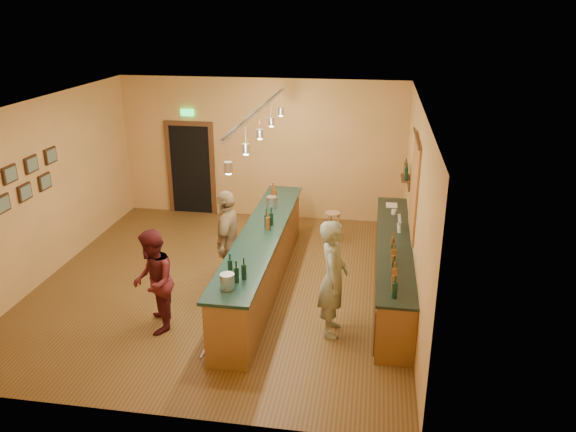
% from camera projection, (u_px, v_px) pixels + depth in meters
% --- Properties ---
extents(floor, '(7.00, 7.00, 0.00)m').
position_uv_depth(floor, '(224.00, 283.00, 10.11)').
color(floor, brown).
rests_on(floor, ground).
extents(ceiling, '(6.50, 7.00, 0.02)m').
position_uv_depth(ceiling, '(216.00, 105.00, 8.97)').
color(ceiling, silver).
rests_on(ceiling, wall_back).
extents(wall_back, '(6.50, 0.02, 3.20)m').
position_uv_depth(wall_back, '(262.00, 149.00, 12.77)').
color(wall_back, tan).
rests_on(wall_back, floor).
extents(wall_front, '(6.50, 0.02, 3.20)m').
position_uv_depth(wall_front, '(138.00, 299.00, 6.31)').
color(wall_front, tan).
rests_on(wall_front, floor).
extents(wall_left, '(0.02, 7.00, 3.20)m').
position_uv_depth(wall_left, '(44.00, 190.00, 10.02)').
color(wall_left, tan).
rests_on(wall_left, floor).
extents(wall_right, '(0.02, 7.00, 3.20)m').
position_uv_depth(wall_right, '(415.00, 209.00, 9.06)').
color(wall_right, tan).
rests_on(wall_right, floor).
extents(doorway, '(1.15, 0.09, 2.48)m').
position_uv_depth(doorway, '(191.00, 167.00, 13.16)').
color(doorway, black).
rests_on(doorway, wall_back).
extents(tapestry, '(0.03, 1.40, 1.60)m').
position_uv_depth(tapestry, '(414.00, 187.00, 9.35)').
color(tapestry, maroon).
rests_on(tapestry, wall_right).
extents(bottle_shelf, '(0.17, 0.55, 0.54)m').
position_uv_depth(bottle_shelf, '(406.00, 172.00, 10.81)').
color(bottle_shelf, '#532918').
rests_on(bottle_shelf, wall_right).
extents(picture_grid, '(0.06, 2.20, 0.70)m').
position_uv_depth(picture_grid, '(18.00, 184.00, 9.19)').
color(picture_grid, '#382111').
rests_on(picture_grid, wall_left).
extents(back_counter, '(0.60, 4.55, 1.27)m').
position_uv_depth(back_counter, '(393.00, 265.00, 9.67)').
color(back_counter, brown).
rests_on(back_counter, floor).
extents(tasting_bar, '(0.73, 5.10, 1.38)m').
position_uv_depth(tasting_bar, '(262.00, 255.00, 9.79)').
color(tasting_bar, brown).
rests_on(tasting_bar, floor).
extents(pendant_track, '(0.11, 4.60, 0.50)m').
position_uv_depth(pendant_track, '(260.00, 119.00, 8.95)').
color(pendant_track, silver).
rests_on(pendant_track, ceiling).
extents(bartender, '(0.46, 0.68, 1.83)m').
position_uv_depth(bartender, '(333.00, 278.00, 8.28)').
color(bartender, gray).
rests_on(bartender, floor).
extents(customer_a, '(0.84, 0.94, 1.62)m').
position_uv_depth(customer_a, '(153.00, 282.00, 8.40)').
color(customer_a, '#59191E').
rests_on(customer_a, floor).
extents(customer_b, '(0.48, 1.08, 1.82)m').
position_uv_depth(customer_b, '(228.00, 241.00, 9.58)').
color(customer_b, '#997A51').
rests_on(customer_b, floor).
extents(bar_stool, '(0.31, 0.31, 0.65)m').
position_uv_depth(bar_stool, '(333.00, 219.00, 11.70)').
color(bar_stool, olive).
rests_on(bar_stool, floor).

